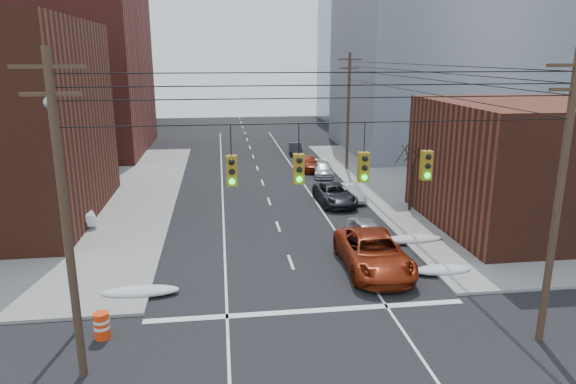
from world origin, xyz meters
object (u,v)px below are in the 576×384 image
object	(u,v)px
parked_car_d	(323,169)
lot_car_a	(56,219)
parked_car_e	(308,163)
parked_car_f	(295,149)
lot_car_d	(1,204)
parked_car_a	(368,233)
lot_car_b	(59,195)
parked_car_c	(335,194)
parked_car_b	(349,193)
red_pickup	(373,253)
construction_barrel	(102,325)
lot_car_c	(26,209)

from	to	relation	value
parked_car_d	lot_car_a	size ratio (longest dim) A/B	0.91
parked_car_e	parked_car_f	xyz separation A→B (m)	(0.00, 8.44, -0.12)
parked_car_e	lot_car_d	world-z (taller)	parked_car_e
parked_car_a	lot_car_b	distance (m)	22.81
parked_car_a	parked_car_e	world-z (taller)	parked_car_e
parked_car_c	lot_car_b	distance (m)	20.27
parked_car_b	parked_car_c	xyz separation A→B (m)	(-1.30, -0.72, 0.11)
red_pickup	construction_barrel	xyz separation A→B (m)	(-12.44, -5.10, -0.37)
red_pickup	parked_car_a	xyz separation A→B (m)	(0.72, 3.50, -0.20)
parked_car_f	construction_barrel	bearing A→B (deg)	-105.14
parked_car_f	parked_car_b	bearing A→B (deg)	-81.96
lot_car_a	parked_car_d	bearing A→B (deg)	-73.35
parked_car_e	lot_car_a	size ratio (longest dim) A/B	0.95
lot_car_a	lot_car_c	world-z (taller)	lot_car_c
lot_car_c	lot_car_d	xyz separation A→B (m)	(-2.36, 2.01, -0.14)
parked_car_c	parked_car_d	xyz separation A→B (m)	(0.94, 9.14, -0.12)
red_pickup	lot_car_a	bearing A→B (deg)	156.39
parked_car_b	parked_car_c	bearing A→B (deg)	-158.61
lot_car_b	lot_car_d	xyz separation A→B (m)	(-3.36, -1.59, -0.06)
parked_car_d	lot_car_b	distance (m)	22.31
red_pickup	parked_car_f	bearing A→B (deg)	89.66
parked_car_a	lot_car_a	bearing A→B (deg)	162.28
parked_car_b	parked_car_d	world-z (taller)	parked_car_b
red_pickup	lot_car_a	size ratio (longest dim) A/B	1.45
red_pickup	lot_car_c	xyz separation A→B (m)	(-20.46, 10.54, 0.00)
parked_car_c	parked_car_f	size ratio (longest dim) A/B	1.40
parked_car_d	red_pickup	bearing A→B (deg)	-87.37
parked_car_e	lot_car_b	bearing A→B (deg)	-161.60
parked_car_d	lot_car_d	world-z (taller)	lot_car_d
red_pickup	parked_car_a	world-z (taller)	red_pickup
parked_car_e	lot_car_c	bearing A→B (deg)	-155.18
lot_car_b	red_pickup	bearing A→B (deg)	-112.30
parked_car_b	lot_car_b	bearing A→B (deg)	169.22
parked_car_c	lot_car_b	xyz separation A→B (m)	(-20.17, 1.93, 0.11)
lot_car_a	lot_car_c	bearing A→B (deg)	29.99
parked_car_a	parked_car_d	distance (m)	17.87
parked_car_c	parked_car_d	bearing A→B (deg)	81.31
parked_car_f	construction_barrel	distance (m)	39.70
parked_car_d	construction_barrel	xyz separation A→B (m)	(-14.10, -26.44, -0.05)
parked_car_e	parked_car_f	world-z (taller)	parked_car_e
parked_car_d	parked_car_e	bearing A→B (deg)	117.13
parked_car_c	lot_car_c	bearing A→B (deg)	-178.30
red_pickup	lot_car_b	bearing A→B (deg)	144.93
parked_car_a	parked_car_f	bearing A→B (deg)	86.39
construction_barrel	parked_car_e	bearing A→B (deg)	65.60
parked_car_f	parked_car_d	bearing A→B (deg)	-80.89
parked_car_b	parked_car_d	xyz separation A→B (m)	(-0.35, 8.42, -0.01)
lot_car_b	construction_barrel	xyz separation A→B (m)	(7.01, -19.23, -0.29)
parked_car_a	lot_car_c	xyz separation A→B (m)	(-21.18, 7.04, 0.21)
lot_car_a	parked_car_e	bearing A→B (deg)	-67.07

